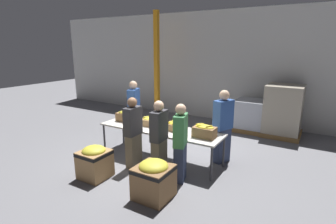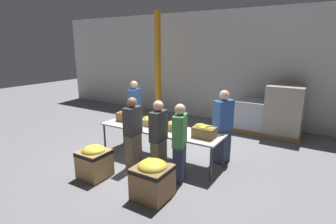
# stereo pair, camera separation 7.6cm
# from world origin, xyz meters

# --- Properties ---
(ground_plane) EXTENTS (30.00, 30.00, 0.00)m
(ground_plane) POSITION_xyz_m (0.00, 0.00, 0.00)
(ground_plane) COLOR slate
(wall_back) EXTENTS (16.00, 0.08, 4.00)m
(wall_back) POSITION_xyz_m (0.00, 4.23, 2.00)
(wall_back) COLOR silver
(wall_back) RESTS_ON ground_plane
(sorting_table) EXTENTS (3.14, 0.88, 0.80)m
(sorting_table) POSITION_xyz_m (0.00, 0.00, 0.76)
(sorting_table) COLOR beige
(sorting_table) RESTS_ON ground_plane
(banana_box_0) EXTENTS (0.50, 0.31, 0.30)m
(banana_box_0) POSITION_xyz_m (-1.12, 0.06, 0.95)
(banana_box_0) COLOR olive
(banana_box_0) RESTS_ON sorting_table
(banana_box_1) EXTENTS (0.38, 0.34, 0.23)m
(banana_box_1) POSITION_xyz_m (-0.37, 0.08, 0.91)
(banana_box_1) COLOR tan
(banana_box_1) RESTS_ON sorting_table
(banana_box_2) EXTENTS (0.43, 0.29, 0.24)m
(banana_box_2) POSITION_xyz_m (0.39, 0.05, 0.91)
(banana_box_2) COLOR #A37A4C
(banana_box_2) RESTS_ON sorting_table
(banana_box_3) EXTENTS (0.49, 0.31, 0.30)m
(banana_box_3) POSITION_xyz_m (1.18, -0.03, 0.95)
(banana_box_3) COLOR olive
(banana_box_3) RESTS_ON sorting_table
(volunteer_0) EXTENTS (0.22, 0.44, 1.66)m
(volunteer_0) POSITION_xyz_m (-0.31, -0.66, 0.82)
(volunteer_0) COLOR #6B604C
(volunteer_0) RESTS_ON ground_plane
(volunteer_1) EXTENTS (0.25, 0.46, 1.66)m
(volunteer_1) POSITION_xyz_m (0.41, -0.67, 0.83)
(volunteer_1) COLOR #6B604C
(volunteer_1) RESTS_ON ground_plane
(volunteer_2) EXTENTS (0.40, 0.53, 1.78)m
(volunteer_2) POSITION_xyz_m (1.37, 0.64, 0.88)
(volunteer_2) COLOR #2D3856
(volunteer_2) RESTS_ON ground_plane
(volunteer_3) EXTENTS (0.34, 0.49, 1.66)m
(volunteer_3) POSITION_xyz_m (0.93, -0.69, 0.82)
(volunteer_3) COLOR #2D3856
(volunteer_3) RESTS_ON ground_plane
(volunteer_4) EXTENTS (0.38, 0.53, 1.78)m
(volunteer_4) POSITION_xyz_m (-1.44, 0.83, 0.88)
(volunteer_4) COLOR black
(volunteer_4) RESTS_ON ground_plane
(donation_bin_0) EXTENTS (0.59, 0.59, 0.71)m
(donation_bin_0) POSITION_xyz_m (-0.70, -1.51, 0.38)
(donation_bin_0) COLOR #A37A4C
(donation_bin_0) RESTS_ON ground_plane
(donation_bin_1) EXTENTS (0.64, 0.64, 0.74)m
(donation_bin_1) POSITION_xyz_m (0.82, -1.51, 0.39)
(donation_bin_1) COLOR olive
(donation_bin_1) RESTS_ON ground_plane
(support_pillar) EXTENTS (0.16, 0.16, 4.00)m
(support_pillar) POSITION_xyz_m (-2.15, 3.15, 2.00)
(support_pillar) COLOR orange
(support_pillar) RESTS_ON ground_plane
(pallet_stack_0) EXTENTS (1.15, 1.15, 1.60)m
(pallet_stack_0) POSITION_xyz_m (2.33, 3.48, 0.79)
(pallet_stack_0) COLOR olive
(pallet_stack_0) RESTS_ON ground_plane
(pallet_stack_1) EXTENTS (1.05, 1.05, 1.03)m
(pallet_stack_1) POSITION_xyz_m (1.35, 3.50, 0.51)
(pallet_stack_1) COLOR olive
(pallet_stack_1) RESTS_ON ground_plane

